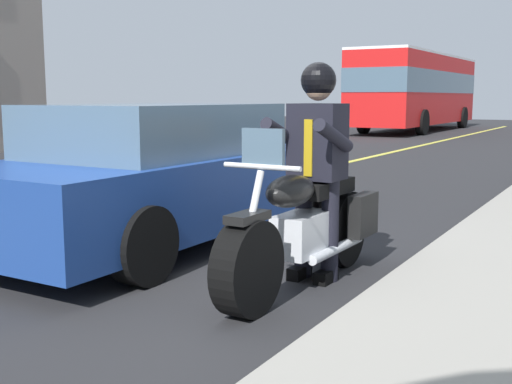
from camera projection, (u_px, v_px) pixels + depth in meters
name	position (u px, v px, depth m)	size (l,w,h in m)	color
ground_plane	(163.00, 264.00, 5.67)	(80.00, 80.00, 0.00)	#28282B
lane_center_stripe	(12.00, 239.00, 6.67)	(60.00, 0.16, 0.01)	#E5DB4C
motorcycle_main	(305.00, 229.00, 4.99)	(2.21, 0.60, 1.26)	black
rider_main	(317.00, 152.00, 5.06)	(0.62, 0.55, 1.74)	black
bus_far	(417.00, 88.00, 27.94)	(11.05, 2.70, 3.30)	red
car_silver	(168.00, 174.00, 6.56)	(4.60, 1.92, 1.40)	navy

